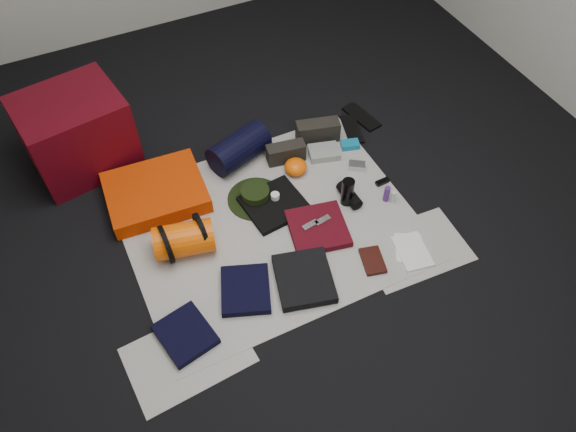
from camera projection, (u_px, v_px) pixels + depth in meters
name	position (u px, v px, depth m)	size (l,w,h in m)	color
floor	(271.00, 226.00, 3.24)	(4.50, 4.50, 0.02)	black
newspaper_mat	(271.00, 225.00, 3.23)	(1.60, 1.30, 0.01)	beige
newspaper_sheet_front_left	(188.00, 355.00, 2.73)	(0.58, 0.40, 0.00)	beige
newspaper_sheet_front_right	(414.00, 249.00, 3.13)	(0.58, 0.40, 0.00)	beige
red_cabinet	(76.00, 133.00, 3.36)	(0.59, 0.49, 0.49)	#500510
sleeping_pad	(156.00, 192.00, 3.32)	(0.56, 0.46, 0.10)	#D63502
stuff_sack	(184.00, 239.00, 3.05)	(0.19, 0.19, 0.32)	#FA5904
sack_strap_left	(166.00, 244.00, 3.01)	(0.22, 0.22, 0.03)	black
sack_strap_right	(201.00, 231.00, 3.06)	(0.22, 0.22, 0.03)	black
navy_duffel	(239.00, 148.00, 3.48)	(0.20, 0.20, 0.38)	black
boonie_brim	(256.00, 199.00, 3.35)	(0.34, 0.34, 0.01)	black
boonie_crown	(255.00, 194.00, 3.31)	(0.17, 0.17, 0.07)	black
hiking_boot_left	(286.00, 153.00, 3.51)	(0.24, 0.09, 0.12)	black
hiking_boot_right	(318.00, 131.00, 3.62)	(0.28, 0.10, 0.14)	black
flip_flop_left	(352.00, 129.00, 3.73)	(0.10, 0.27, 0.02)	black
flip_flop_right	(361.00, 117.00, 3.80)	(0.11, 0.29, 0.02)	black
trousers_navy_a	(186.00, 334.00, 2.78)	(0.24, 0.27, 0.04)	black
trousers_navy_b	(246.00, 290.00, 2.93)	(0.25, 0.29, 0.04)	black
trousers_charcoal	(304.00, 279.00, 2.97)	(0.29, 0.33, 0.05)	black
black_tshirt	(274.00, 205.00, 3.30)	(0.34, 0.32, 0.03)	black
red_shirt	(318.00, 228.00, 3.19)	(0.32, 0.32, 0.04)	#4B0812
orange_stuff_sack	(296.00, 167.00, 3.45)	(0.14, 0.14, 0.09)	#FA5904
first_aid_pouch	(324.00, 152.00, 3.56)	(0.19, 0.14, 0.05)	gray
water_bottle	(347.00, 192.00, 3.26)	(0.07, 0.07, 0.18)	black
speaker	(349.00, 195.00, 3.32)	(0.07, 0.07, 0.19)	black
compact_camera	(357.00, 166.00, 3.49)	(0.10, 0.06, 0.04)	silver
cyan_case	(350.00, 145.00, 3.61)	(0.12, 0.07, 0.04)	#106F9C
toiletry_purple	(387.00, 194.00, 3.31)	(0.04, 0.04, 0.11)	#4B226E
toiletry_clear	(393.00, 197.00, 3.31)	(0.03, 0.03, 0.08)	silver
paperback_book	(373.00, 261.00, 3.06)	(0.11, 0.17, 0.02)	black
map_booklet	(412.00, 251.00, 3.11)	(0.16, 0.24, 0.01)	silver
map_printout	(409.00, 248.00, 3.12)	(0.15, 0.20, 0.01)	silver
sunglasses	(382.00, 182.00, 3.42)	(0.09, 0.03, 0.02)	black
key_cluster	(174.00, 348.00, 2.75)	(0.07, 0.07, 0.01)	silver
tape_roll	(275.00, 196.00, 3.30)	(0.05, 0.05, 0.04)	silver
energy_bar_a	(310.00, 225.00, 3.17)	(0.10, 0.04, 0.01)	silver
energy_bar_b	(323.00, 220.00, 3.19)	(0.10, 0.04, 0.01)	silver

